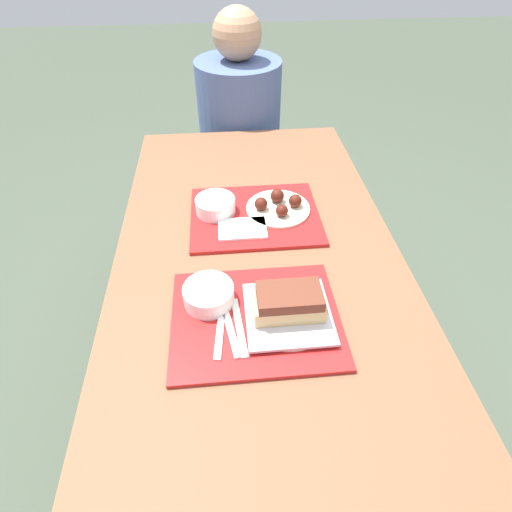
{
  "coord_description": "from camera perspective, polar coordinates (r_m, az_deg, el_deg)",
  "views": [
    {
      "loc": [
        -0.08,
        -0.84,
        1.49
      ],
      "look_at": [
        -0.01,
        -0.06,
        0.76
      ],
      "focal_mm": 28.0,
      "sensor_mm": 36.0,
      "label": 1
    }
  ],
  "objects": [
    {
      "name": "bowl_coleslaw_far",
      "position": [
        1.26,
        -5.82,
        7.31
      ],
      "size": [
        0.12,
        0.12,
        0.05
      ],
      "color": "white",
      "rests_on": "tray_far"
    },
    {
      "name": "tray_far",
      "position": [
        1.26,
        -0.14,
        5.77
      ],
      "size": [
        0.4,
        0.33,
        0.01
      ],
      "color": "red",
      "rests_on": "picnic_table"
    },
    {
      "name": "tray_near",
      "position": [
        0.97,
        -0.03,
        -8.93
      ],
      "size": [
        0.4,
        0.33,
        0.01
      ],
      "color": "red",
      "rests_on": "picnic_table"
    },
    {
      "name": "person_seated_across",
      "position": [
        1.99,
        -2.41,
        20.2
      ],
      "size": [
        0.38,
        0.38,
        0.71
      ],
      "color": "#4C6093",
      "rests_on": "picnic_bench_far"
    },
    {
      "name": "wings_plate_far",
      "position": [
        1.27,
        3.21,
        7.23
      ],
      "size": [
        0.2,
        0.2,
        0.05
      ],
      "color": "beige",
      "rests_on": "tray_far"
    },
    {
      "name": "napkin_far",
      "position": [
        1.2,
        -1.95,
        3.92
      ],
      "size": [
        0.14,
        0.1,
        0.01
      ],
      "color": "white",
      "rests_on": "tray_far"
    },
    {
      "name": "plastic_fork_near",
      "position": [
        0.94,
        -3.77,
        -10.15
      ],
      "size": [
        0.04,
        0.17,
        0.0
      ],
      "color": "white",
      "rests_on": "tray_near"
    },
    {
      "name": "ground_plane",
      "position": [
        1.71,
        0.23,
        -17.77
      ],
      "size": [
        12.0,
        12.0,
        0.0
      ],
      "primitive_type": "plane",
      "color": "#424C3D"
    },
    {
      "name": "condiment_packet",
      "position": [
        1.01,
        0.61,
        -5.28
      ],
      "size": [
        0.04,
        0.03,
        0.01
      ],
      "color": "#A59E93",
      "rests_on": "tray_near"
    },
    {
      "name": "picnic_bench_far",
      "position": [
        2.15,
        -2.34,
        11.26
      ],
      "size": [
        0.77,
        0.28,
        0.43
      ],
      "color": "brown",
      "rests_on": "ground_plane"
    },
    {
      "name": "plastic_spoon_near",
      "position": [
        0.94,
        -5.12,
        -10.23
      ],
      "size": [
        0.03,
        0.17,
        0.0
      ],
      "color": "white",
      "rests_on": "tray_near"
    },
    {
      "name": "plastic_knife_near",
      "position": [
        0.94,
        -2.41,
        -10.06
      ],
      "size": [
        0.03,
        0.17,
        0.0
      ],
      "color": "white",
      "rests_on": "tray_near"
    },
    {
      "name": "picnic_table",
      "position": [
        1.2,
        0.31,
        -2.89
      ],
      "size": [
        0.81,
        1.56,
        0.72
      ],
      "color": "brown",
      "rests_on": "ground_plane"
    },
    {
      "name": "bowl_coleslaw_near",
      "position": [
        0.98,
        -6.78,
        -5.39
      ],
      "size": [
        0.12,
        0.12,
        0.05
      ],
      "color": "white",
      "rests_on": "tray_near"
    },
    {
      "name": "brisket_sandwich_plate",
      "position": [
        0.94,
        4.66,
        -7.33
      ],
      "size": [
        0.2,
        0.2,
        0.09
      ],
      "color": "beige",
      "rests_on": "tray_near"
    }
  ]
}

